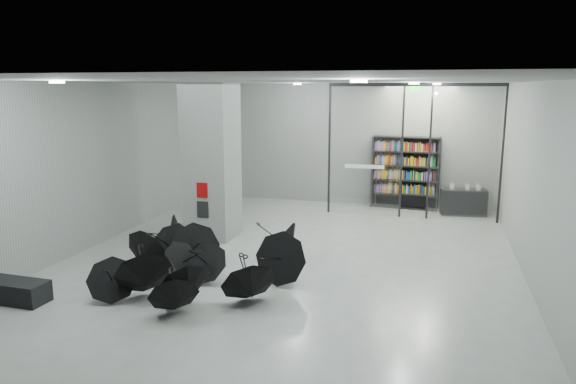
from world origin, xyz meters
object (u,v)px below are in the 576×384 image
(bench, at_px, (15,291))
(umbrella_cluster, at_px, (201,269))
(bookshelf, at_px, (405,173))
(shop_counter, at_px, (463,202))
(column, at_px, (211,161))

(bench, xyz_separation_m, umbrella_cluster, (2.92, 1.73, 0.13))
(bookshelf, relative_size, umbrella_cluster, 0.52)
(shop_counter, height_order, umbrella_cluster, umbrella_cluster)
(bookshelf, distance_m, shop_counter, 2.03)
(bench, height_order, umbrella_cluster, umbrella_cluster)
(bench, relative_size, umbrella_cluster, 0.27)
(column, relative_size, umbrella_cluster, 0.89)
(column, bearing_deg, bookshelf, 45.58)
(column, distance_m, bookshelf, 6.70)
(bookshelf, bearing_deg, bench, -118.31)
(bookshelf, bearing_deg, umbrella_cluster, -108.46)
(column, relative_size, bookshelf, 1.71)
(bench, relative_size, bookshelf, 0.52)
(shop_counter, distance_m, umbrella_cluster, 9.24)
(bookshelf, distance_m, umbrella_cluster, 8.83)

